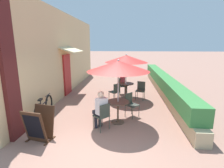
% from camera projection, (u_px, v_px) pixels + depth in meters
% --- Properties ---
extents(ground_plane, '(120.00, 120.00, 0.00)m').
position_uv_depth(ground_plane, '(95.00, 154.00, 4.31)').
color(ground_plane, '#936B5B').
extents(cafe_facade_wall, '(0.98, 11.43, 4.20)m').
position_uv_depth(cafe_facade_wall, '(66.00, 54.00, 9.47)').
color(cafe_facade_wall, '#D6B784').
rests_on(cafe_facade_wall, ground_plane).
extents(planter_hedge, '(0.60, 10.43, 1.01)m').
position_uv_depth(planter_hedge, '(163.00, 84.00, 9.42)').
color(planter_hedge, tan).
rests_on(planter_hedge, ground_plane).
extents(patio_table_near, '(0.77, 0.77, 0.76)m').
position_uv_depth(patio_table_near, '(118.00, 107.00, 5.91)').
color(patio_table_near, brown).
rests_on(patio_table_near, ground_plane).
extents(patio_umbrella_near, '(2.03, 2.03, 2.17)m').
position_uv_depth(patio_umbrella_near, '(118.00, 66.00, 5.59)').
color(patio_umbrella_near, '#B7B7BC').
rests_on(patio_umbrella_near, ground_plane).
extents(cafe_chair_near_left, '(0.57, 0.57, 0.87)m').
position_uv_depth(cafe_chair_near_left, '(103.00, 114.00, 5.39)').
color(cafe_chair_near_left, '#384238').
rests_on(cafe_chair_near_left, ground_plane).
extents(seated_patron_near_left, '(0.51, 0.51, 1.25)m').
position_uv_depth(seated_patron_near_left, '(100.00, 108.00, 5.43)').
color(seated_patron_near_left, '#23232D').
rests_on(seated_patron_near_left, ground_plane).
extents(cafe_chair_near_right, '(0.57, 0.57, 0.87)m').
position_uv_depth(cafe_chair_near_right, '(131.00, 103.00, 6.44)').
color(cafe_chair_near_right, '#384238').
rests_on(cafe_chair_near_right, ground_plane).
extents(patio_table_mid, '(0.77, 0.77, 0.76)m').
position_uv_depth(patio_table_mid, '(126.00, 87.00, 8.59)').
color(patio_table_mid, brown).
rests_on(patio_table_mid, ground_plane).
extents(patio_umbrella_mid, '(2.03, 2.03, 2.17)m').
position_uv_depth(patio_umbrella_mid, '(126.00, 59.00, 8.27)').
color(patio_umbrella_mid, '#B7B7BC').
rests_on(patio_umbrella_mid, ground_plane).
extents(cafe_chair_mid_left, '(0.50, 0.50, 0.87)m').
position_uv_depth(cafe_chair_mid_left, '(141.00, 89.00, 8.40)').
color(cafe_chair_mid_left, '#384238').
rests_on(cafe_chair_mid_left, ground_plane).
extents(cafe_chair_mid_right, '(0.48, 0.48, 0.87)m').
position_uv_depth(cafe_chair_mid_right, '(121.00, 85.00, 9.28)').
color(cafe_chair_mid_right, '#384238').
rests_on(cafe_chair_mid_right, ground_plane).
extents(seated_patron_mid_right, '(0.46, 0.40, 1.25)m').
position_uv_depth(seated_patron_mid_right, '(123.00, 82.00, 9.26)').
color(seated_patron_mid_right, '#23232D').
rests_on(seated_patron_mid_right, ground_plane).
extents(cafe_chair_mid_back, '(0.57, 0.57, 0.87)m').
position_uv_depth(cafe_chair_mid_back, '(115.00, 91.00, 8.09)').
color(cafe_chair_mid_back, '#384238').
rests_on(cafe_chair_mid_back, ground_plane).
extents(coffee_cup_mid, '(0.07, 0.07, 0.09)m').
position_uv_depth(coffee_cup_mid, '(125.00, 83.00, 8.36)').
color(coffee_cup_mid, white).
rests_on(coffee_cup_mid, patio_table_mid).
extents(bicycle_leaning, '(0.23, 1.73, 0.81)m').
position_uv_depth(bicycle_leaning, '(44.00, 108.00, 6.31)').
color(bicycle_leaning, black).
rests_on(bicycle_leaning, ground_plane).
extents(menu_board, '(0.76, 0.75, 0.94)m').
position_uv_depth(menu_board, '(39.00, 124.00, 4.84)').
color(menu_board, '#422819').
rests_on(menu_board, ground_plane).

